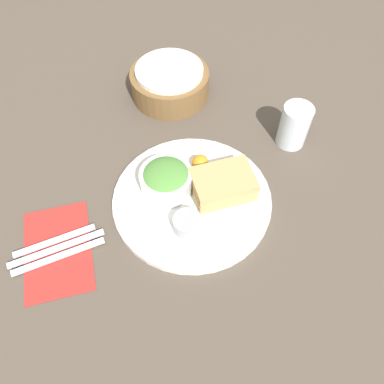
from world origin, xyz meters
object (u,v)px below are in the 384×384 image
(drink_glass, at_px, (294,126))
(sandwich, at_px, (222,183))
(fork, at_px, (59,256))
(plate, at_px, (192,199))
(salad_bowl, at_px, (166,179))
(bread_basket, at_px, (170,82))
(spoon, at_px, (55,241))
(knife, at_px, (57,248))
(dressing_cup, at_px, (187,224))

(drink_glass, bearing_deg, sandwich, -152.54)
(drink_glass, height_order, fork, drink_glass)
(fork, bearing_deg, plate, -176.33)
(salad_bowl, distance_m, bread_basket, 0.31)
(salad_bowl, relative_size, drink_glass, 1.07)
(fork, distance_m, spoon, 0.04)
(drink_glass, relative_size, bread_basket, 0.52)
(bread_basket, relative_size, fork, 1.12)
(fork, bearing_deg, bread_basket, -136.38)
(knife, bearing_deg, sandwich, 178.77)
(dressing_cup, height_order, bread_basket, bread_basket)
(dressing_cup, relative_size, spoon, 0.36)
(bread_basket, bearing_deg, spoon, -130.63)
(dressing_cup, bearing_deg, bread_basket, 82.05)
(sandwich, xyz_separation_m, dressing_cup, (-0.09, -0.07, -0.01))
(sandwich, relative_size, bread_basket, 0.64)
(bread_basket, bearing_deg, dressing_cup, -97.95)
(spoon, bearing_deg, dressing_cup, 162.06)
(sandwich, bearing_deg, knife, -172.33)
(sandwich, height_order, salad_bowl, salad_bowl)
(spoon, bearing_deg, sandwich, 175.79)
(bread_basket, xyz_separation_m, fork, (-0.30, -0.40, -0.03))
(fork, distance_m, knife, 0.02)
(salad_bowl, xyz_separation_m, knife, (-0.23, -0.08, -0.04))
(sandwich, relative_size, dressing_cup, 2.22)
(salad_bowl, relative_size, knife, 0.59)
(drink_glass, height_order, spoon, drink_glass)
(salad_bowl, distance_m, drink_glass, 0.32)
(plate, xyz_separation_m, sandwich, (0.06, 0.00, 0.03))
(plate, distance_m, drink_glass, 0.29)
(bread_basket, xyz_separation_m, knife, (-0.31, -0.38, -0.03))
(bread_basket, height_order, fork, bread_basket)
(sandwich, height_order, bread_basket, bread_basket)
(salad_bowl, relative_size, dressing_cup, 1.92)
(bread_basket, distance_m, fork, 0.50)
(sandwich, height_order, dressing_cup, sandwich)
(sandwich, bearing_deg, drink_glass, 27.46)
(plate, bearing_deg, salad_bowl, 139.32)
(fork, relative_size, knife, 0.95)
(sandwich, bearing_deg, fork, -169.34)
(sandwich, distance_m, knife, 0.35)
(salad_bowl, relative_size, bread_basket, 0.55)
(spoon, bearing_deg, salad_bowl, -173.76)
(dressing_cup, relative_size, bread_basket, 0.29)
(salad_bowl, relative_size, spoon, 0.69)
(fork, bearing_deg, knife, -90.00)
(knife, bearing_deg, spoon, -90.00)
(plate, bearing_deg, fork, -167.44)
(salad_bowl, height_order, bread_basket, bread_basket)
(salad_bowl, bearing_deg, plate, -40.68)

